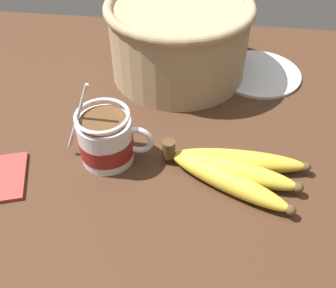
# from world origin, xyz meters

# --- Properties ---
(table) EXTENTS (1.03, 1.03, 0.03)m
(table) POSITION_xyz_m (0.00, 0.00, 0.02)
(table) COLOR #422819
(table) RESTS_ON ground
(coffee_mug) EXTENTS (0.14, 0.08, 0.14)m
(coffee_mug) POSITION_xyz_m (-0.10, 0.03, 0.07)
(coffee_mug) COLOR silver
(coffee_mug) RESTS_ON table
(banana_bunch) EXTENTS (0.23, 0.12, 0.04)m
(banana_bunch) POSITION_xyz_m (0.10, 0.01, 0.05)
(banana_bunch) COLOR #4C381E
(banana_bunch) RESTS_ON table
(woven_basket) EXTENTS (0.28, 0.28, 0.15)m
(woven_basket) POSITION_xyz_m (-0.01, 0.29, 0.11)
(woven_basket) COLOR tan
(woven_basket) RESTS_ON table
(small_plate) EXTENTS (0.17, 0.17, 0.01)m
(small_plate) POSITION_xyz_m (0.15, 0.30, 0.04)
(small_plate) COLOR silver
(small_plate) RESTS_ON table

